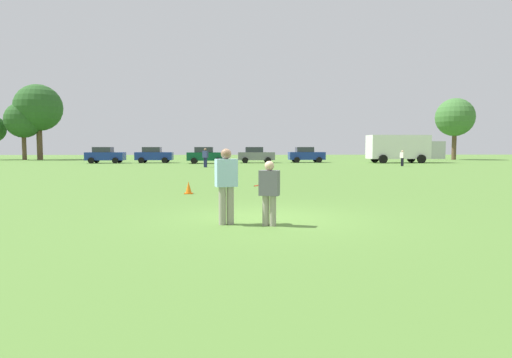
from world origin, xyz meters
TOP-DOWN VIEW (x-y plane):
  - ground_plane at (0.00, 0.00)m, footprint 185.67×185.67m
  - player_thrower at (-1.04, -0.78)m, footprint 0.54×0.40m
  - player_defender at (-0.06, -1.01)m, footprint 0.50×0.39m
  - frisbee at (-0.26, -0.74)m, footprint 0.28×0.27m
  - traffic_cone at (-2.62, 5.94)m, footprint 0.32×0.32m
  - parked_car_near_left at (-15.43, 38.91)m, footprint 4.23×2.28m
  - parked_car_mid_left at (-10.10, 39.59)m, footprint 4.23×2.28m
  - parked_car_center at (-3.99, 37.37)m, footprint 4.23×2.28m
  - parked_car_mid_right at (1.63, 39.10)m, footprint 4.23×2.28m
  - parked_car_near_right at (7.65, 39.98)m, footprint 4.23×2.28m
  - box_truck at (18.61, 38.18)m, footprint 8.54×3.12m
  - bystander_sideline_watcher at (15.16, 29.63)m, footprint 0.40×0.48m
  - bystander_field_marshal at (-3.43, 28.11)m, footprint 0.54×0.47m
  - tree_east_birch at (-30.67, 52.38)m, footprint 5.02×5.02m
  - tree_east_oak at (-28.83, 53.13)m, footprint 6.63×6.63m
  - tree_far_east_pine at (30.87, 50.20)m, footprint 5.43×5.43m

SIDE VIEW (x-z plane):
  - ground_plane at x=0.00m, z-range 0.00..0.00m
  - traffic_cone at x=-2.62m, z-range -0.01..0.47m
  - player_defender at x=-0.06m, z-range 0.09..1.57m
  - bystander_sideline_watcher at x=15.16m, z-range 0.10..1.62m
  - frisbee at x=-0.26m, z-range 0.86..0.96m
  - parked_car_near_left at x=-15.43m, z-range 0.01..1.83m
  - parked_car_mid_left at x=-10.10m, z-range 0.01..1.83m
  - parked_car_center at x=-3.99m, z-range 0.01..1.83m
  - parked_car_mid_right at x=1.63m, z-range 0.01..1.83m
  - parked_car_near_right at x=7.65m, z-range 0.01..1.83m
  - bystander_field_marshal at x=-3.43m, z-range 0.11..1.82m
  - player_thrower at x=-1.04m, z-range 0.11..1.87m
  - box_truck at x=18.61m, z-range 0.16..3.34m
  - tree_east_birch at x=-30.67m, z-range 1.53..9.69m
  - tree_far_east_pine at x=30.87m, z-range 1.66..10.47m
  - tree_east_oak at x=-28.83m, z-range 2.02..12.79m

